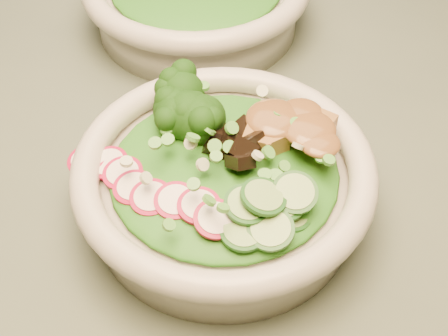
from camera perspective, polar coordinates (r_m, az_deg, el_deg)
The scene contains 10 objects.
dining_table at distance 0.69m, azimuth -3.06°, elevation -1.14°, with size 1.20×0.80×0.75m.
salad_bowl at distance 0.49m, azimuth -0.00°, elevation -1.44°, with size 0.24×0.24×0.06m.
lettuce_bed at distance 0.48m, azimuth 0.00°, elevation 0.08°, with size 0.18×0.18×0.02m, color #1C6415.
broccoli_florets at distance 0.50m, azimuth -3.16°, elevation 5.05°, with size 0.07×0.06×0.04m, color black, non-canonical shape.
radish_slices at distance 0.46m, azimuth -6.25°, elevation -2.40°, with size 0.10×0.03×0.02m, color maroon, non-canonical shape.
cucumber_slices at distance 0.44m, azimuth 3.40°, elevation -3.91°, with size 0.06×0.06×0.03m, color #93C06A, non-canonical shape.
mushroom_heap at distance 0.47m, azimuth 1.13°, elevation 1.47°, with size 0.06×0.06×0.03m, color black, non-canonical shape.
tofu_cubes at distance 0.49m, azimuth 5.77°, elevation 2.98°, with size 0.08×0.05×0.03m, color olive, non-canonical shape.
peanut_sauce at distance 0.48m, azimuth 5.87°, elevation 3.94°, with size 0.06×0.05×0.01m, color brown.
scallion_garnish at distance 0.46m, azimuth 0.00°, elevation 1.79°, with size 0.17×0.17×0.02m, color #519F38, non-canonical shape.
Camera 1 is at (0.29, -0.36, 1.15)m, focal length 50.00 mm.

